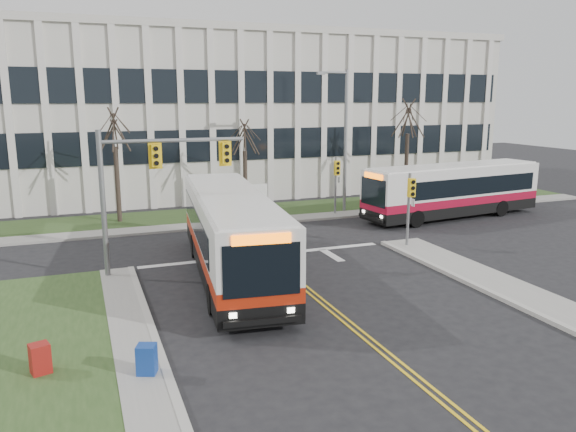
# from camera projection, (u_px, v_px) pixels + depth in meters

# --- Properties ---
(ground) EXTENTS (120.00, 120.00, 0.00)m
(ground) POSITION_uv_depth(u_px,v_px,m) (339.00, 315.00, 19.60)
(ground) COLOR black
(ground) RESTS_ON ground
(sidewalk_cross) EXTENTS (44.00, 1.60, 0.14)m
(sidewalk_cross) POSITION_uv_depth(u_px,v_px,m) (305.00, 218.00, 35.23)
(sidewalk_cross) COLOR #9E9B93
(sidewalk_cross) RESTS_ON ground
(building_lawn) EXTENTS (44.00, 5.00, 0.12)m
(building_lawn) POSITION_uv_depth(u_px,v_px,m) (289.00, 210.00, 37.80)
(building_lawn) COLOR #2E471E
(building_lawn) RESTS_ON ground
(office_building) EXTENTS (40.00, 16.00, 12.00)m
(office_building) POSITION_uv_depth(u_px,v_px,m) (239.00, 115.00, 47.56)
(office_building) COLOR beige
(office_building) RESTS_ON ground
(mast_arm_signal) EXTENTS (6.11, 0.38, 6.20)m
(mast_arm_signal) POSITION_uv_depth(u_px,v_px,m) (144.00, 176.00, 23.34)
(mast_arm_signal) COLOR slate
(mast_arm_signal) RESTS_ON ground
(signal_pole_near) EXTENTS (0.34, 0.39, 3.80)m
(signal_pole_near) POSITION_uv_depth(u_px,v_px,m) (410.00, 199.00, 27.89)
(signal_pole_near) COLOR slate
(signal_pole_near) RESTS_ON ground
(signal_pole_far) EXTENTS (0.34, 0.39, 3.80)m
(signal_pole_far) POSITION_uv_depth(u_px,v_px,m) (336.00, 177.00, 35.67)
(signal_pole_far) COLOR slate
(signal_pole_far) RESTS_ON ground
(streetlight) EXTENTS (2.15, 0.25, 9.20)m
(streetlight) POSITION_uv_depth(u_px,v_px,m) (343.00, 133.00, 36.13)
(streetlight) COLOR slate
(streetlight) RESTS_ON ground
(directory_sign) EXTENTS (1.50, 0.12, 2.00)m
(directory_sign) POSITION_uv_depth(u_px,v_px,m) (256.00, 197.00, 36.25)
(directory_sign) COLOR slate
(directory_sign) RESTS_ON ground
(tree_left) EXTENTS (1.80, 1.80, 7.70)m
(tree_left) POSITION_uv_depth(u_px,v_px,m) (114.00, 131.00, 32.87)
(tree_left) COLOR #42352B
(tree_left) RESTS_ON ground
(tree_mid) EXTENTS (1.80, 1.80, 6.82)m
(tree_mid) POSITION_uv_depth(u_px,v_px,m) (245.00, 139.00, 35.95)
(tree_mid) COLOR #42352B
(tree_mid) RESTS_ON ground
(tree_right) EXTENTS (1.80, 1.80, 8.25)m
(tree_right) POSITION_uv_depth(u_px,v_px,m) (408.00, 120.00, 39.70)
(tree_right) COLOR #42352B
(tree_right) RESTS_ON ground
(bus_main) EXTENTS (4.33, 13.32, 3.49)m
(bus_main) POSITION_uv_depth(u_px,v_px,m) (231.00, 236.00, 23.61)
(bus_main) COLOR silver
(bus_main) RESTS_ON ground
(bus_cross) EXTENTS (12.52, 4.13, 3.28)m
(bus_cross) POSITION_uv_depth(u_px,v_px,m) (452.00, 192.00, 35.37)
(bus_cross) COLOR silver
(bus_cross) RESTS_ON ground
(newspaper_box_blue) EXTENTS (0.63, 0.60, 0.95)m
(newspaper_box_blue) POSITION_uv_depth(u_px,v_px,m) (147.00, 362.00, 15.14)
(newspaper_box_blue) COLOR navy
(newspaper_box_blue) RESTS_ON ground
(newspaper_box_red) EXTENTS (0.61, 0.57, 0.95)m
(newspaper_box_red) POSITION_uv_depth(u_px,v_px,m) (40.00, 360.00, 15.20)
(newspaper_box_red) COLOR maroon
(newspaper_box_red) RESTS_ON ground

